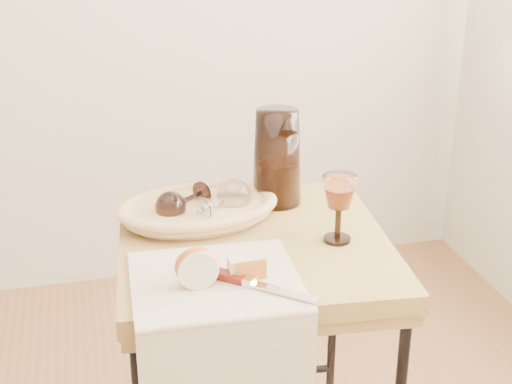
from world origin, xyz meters
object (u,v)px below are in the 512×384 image
object	(u,v)px
tea_towel	(215,281)
pitcher	(277,157)
wine_goblet	(339,209)
apple_half	(196,266)
goblet_lying_a	(184,201)
bread_basket	(198,212)
table_knife	(253,282)
side_table	(254,377)
goblet_lying_b	(221,201)

from	to	relation	value
tea_towel	pitcher	xyz separation A→B (m)	(0.22, 0.36, 0.11)
wine_goblet	apple_half	size ratio (longest dim) A/B	1.81
goblet_lying_a	wine_goblet	distance (m)	0.37
bread_basket	goblet_lying_a	size ratio (longest dim) A/B	2.88
bread_basket	wine_goblet	bearing A→B (deg)	-37.02
wine_goblet	table_knife	bearing A→B (deg)	-145.18
wine_goblet	side_table	bearing A→B (deg)	162.87
apple_half	side_table	bearing A→B (deg)	47.83
tea_towel	bread_basket	size ratio (longest dim) A/B	0.99
table_knife	pitcher	bearing A→B (deg)	109.35
tea_towel	table_knife	distance (m)	0.08
goblet_lying_b	apple_half	size ratio (longest dim) A/B	1.54
tea_towel	wine_goblet	size ratio (longest dim) A/B	2.14
table_knife	apple_half	bearing A→B (deg)	-157.70
side_table	bread_basket	bearing A→B (deg)	130.56
bread_basket	goblet_lying_a	xyz separation A→B (m)	(-0.03, 0.01, 0.03)
bread_basket	table_knife	bearing A→B (deg)	-86.19
bread_basket	wine_goblet	distance (m)	0.34
table_knife	wine_goblet	bearing A→B (deg)	75.37
goblet_lying_b	table_knife	bearing A→B (deg)	-124.52
bread_basket	goblet_lying_b	bearing A→B (deg)	-26.71
goblet_lying_a	apple_half	distance (m)	0.32
goblet_lying_b	table_knife	distance (m)	0.32
bread_basket	goblet_lying_a	distance (m)	0.04
tea_towel	goblet_lying_a	size ratio (longest dim) A/B	2.85
bread_basket	apple_half	world-z (taller)	apple_half
side_table	goblet_lying_b	world-z (taller)	goblet_lying_b
tea_towel	goblet_lying_b	bearing A→B (deg)	78.59
side_table	wine_goblet	bearing A→B (deg)	-17.13
side_table	goblet_lying_a	world-z (taller)	goblet_lying_a
pitcher	wine_goblet	xyz separation A→B (m)	(0.07, -0.24, -0.04)
bread_basket	side_table	bearing A→B (deg)	-54.35
goblet_lying_a	pitcher	bearing A→B (deg)	154.18
bread_basket	apple_half	bearing A→B (deg)	-104.95
wine_goblet	apple_half	bearing A→B (deg)	-159.50
tea_towel	pitcher	bearing A→B (deg)	60.07
tea_towel	pitcher	distance (m)	0.43
apple_half	table_knife	xyz separation A→B (m)	(0.10, -0.03, -0.03)
goblet_lying_b	table_knife	size ratio (longest dim) A/B	0.53
wine_goblet	table_knife	distance (m)	0.29
side_table	goblet_lying_b	bearing A→B (deg)	118.20
tea_towel	apple_half	size ratio (longest dim) A/B	3.86
pitcher	tea_towel	bearing A→B (deg)	-108.23
bread_basket	wine_goblet	xyz separation A→B (m)	(0.28, -0.18, 0.06)
tea_towel	bread_basket	xyz separation A→B (m)	(0.01, 0.29, 0.02)
goblet_lying_b	tea_towel	bearing A→B (deg)	-138.21
tea_towel	table_knife	xyz separation A→B (m)	(0.07, -0.04, 0.01)
side_table	tea_towel	xyz separation A→B (m)	(-0.12, -0.17, 0.38)
table_knife	goblet_lying_b	bearing A→B (deg)	130.89
apple_half	goblet_lying_a	bearing A→B (deg)	84.86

